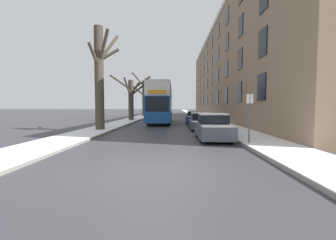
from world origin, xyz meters
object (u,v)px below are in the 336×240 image
Objects in this scene: parked_car_0 at (213,128)px; pedestrian_left_sidewalk at (102,117)px; bare_tree_left_0 at (100,76)px; bare_tree_left_2 at (144,96)px; parked_car_1 at (201,122)px; street_sign_post at (249,116)px; bare_tree_left_1 at (131,97)px; double_decker_bus at (161,101)px; parked_car_2 at (195,118)px.

parked_car_0 is 10.76m from pedestrian_left_sidewalk.
bare_tree_left_2 is (-0.16, 25.13, -0.37)m from bare_tree_left_0.
parked_car_1 is 1.63× the size of street_sign_post.
bare_tree_left_1 is 13.06m from bare_tree_left_2.
street_sign_post is at bearing -63.25° from bare_tree_left_1.
double_decker_bus is 16.30m from street_sign_post.
parked_car_1 is 5.74m from parked_car_2.
bare_tree_left_0 is at bearing -168.24° from parked_car_1.
parked_car_1 is 1.04× the size of parked_car_2.
parked_car_2 is at bearing -25.78° from double_decker_bus.
street_sign_post is at bearing -33.68° from bare_tree_left_0.
parked_car_2 is (7.83, -4.72, -2.49)m from bare_tree_left_1.
double_decker_bus is 4.65m from parked_car_2.
bare_tree_left_1 is 1.45× the size of parked_car_1.
parked_car_1 is at bearing 11.76° from bare_tree_left_0.
street_sign_post is (1.38, -2.08, 0.75)m from parked_car_0.
bare_tree_left_1 is at bearing 89.77° from bare_tree_left_0.
double_decker_bus is 2.80× the size of parked_car_0.
parked_car_0 is at bearing -27.45° from bare_tree_left_0.
street_sign_post is (1.38, -13.55, 0.79)m from parked_car_2.
bare_tree_left_2 is 2.08× the size of parked_car_0.
parked_car_1 is 2.36× the size of pedestrian_left_sidewalk.
pedestrian_left_sidewalk is (-0.54, -22.74, -2.90)m from bare_tree_left_2.
bare_tree_left_2 is at bearing 104.79° from double_decker_bus.
pedestrian_left_sidewalk reaches higher than parked_car_2.
bare_tree_left_1 is 4.95m from double_decker_bus.
bare_tree_left_1 is 13.30m from parked_car_1.
parked_car_2 is (8.04, -17.75, -3.20)m from bare_tree_left_2.
parked_car_0 is 11.47m from parked_car_2.
parked_car_1 is at bearing 100.01° from street_sign_post.
bare_tree_left_1 is at bearing 144.33° from double_decker_bus.
parked_car_0 is at bearing -64.19° from bare_tree_left_1.
parked_car_0 is at bearing -90.00° from parked_car_2.
bare_tree_left_2 is at bearing 90.36° from bare_tree_left_0.
parked_car_2 is (7.88, 7.38, -3.58)m from bare_tree_left_0.
bare_tree_left_1 is at bearing -89.09° from bare_tree_left_2.
street_sign_post is (9.21, -18.27, -1.70)m from bare_tree_left_1.
bare_tree_left_0 reaches higher than pedestrian_left_sidewalk.
pedestrian_left_sidewalk is at bearing 106.38° from bare_tree_left_0.
street_sign_post is (9.96, -8.56, 0.49)m from pedestrian_left_sidewalk.
parked_car_1 is 8.62m from pedestrian_left_sidewalk.
parked_car_1 is (7.88, 1.64, -3.59)m from bare_tree_left_0.
bare_tree_left_1 reaches higher than parked_car_0.
parked_car_1 is at bearing -71.11° from bare_tree_left_2.
bare_tree_left_0 reaches higher than bare_tree_left_1.
street_sign_post is (9.42, -31.30, -2.41)m from bare_tree_left_2.
bare_tree_left_0 reaches higher than street_sign_post.
double_decker_bus is (3.99, -2.86, -0.64)m from bare_tree_left_1.
bare_tree_left_1 is at bearing 116.75° from street_sign_post.
bare_tree_left_2 is 25.04m from parked_car_1.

